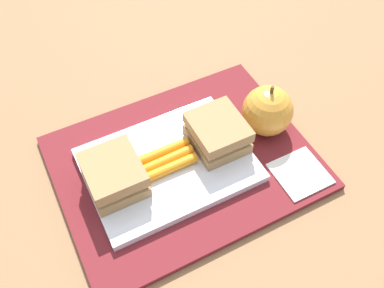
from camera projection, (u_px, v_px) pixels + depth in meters
ground_plane at (184, 165)px, 0.62m from camera, size 2.40×2.40×0.00m
lunchbag_mat at (184, 163)px, 0.61m from camera, size 0.36×0.28×0.01m
food_tray at (169, 165)px, 0.60m from camera, size 0.23×0.17×0.01m
sandwich_half_left at (114, 175)px, 0.55m from camera, size 0.07×0.08×0.04m
sandwich_half_right at (217, 133)px, 0.60m from camera, size 0.07×0.08×0.04m
carrot_sticks_bundle at (168, 159)px, 0.59m from camera, size 0.08×0.04×0.02m
apple at (268, 111)px, 0.62m from camera, size 0.08×0.08×0.09m
paper_napkin at (300, 173)px, 0.59m from camera, size 0.07×0.07×0.00m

